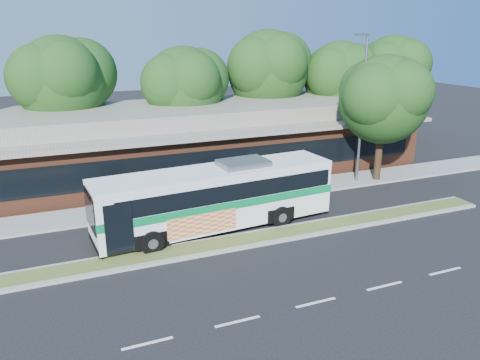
{
  "coord_description": "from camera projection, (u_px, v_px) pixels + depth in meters",
  "views": [
    {
      "loc": [
        -7.98,
        -17.37,
        9.2
      ],
      "look_at": [
        0.56,
        3.48,
        2.0
      ],
      "focal_mm": 35.0,
      "sensor_mm": 36.0,
      "label": 1
    }
  ],
  "objects": [
    {
      "name": "tree_bg_e",
      "position": [
        344.0,
        76.0,
        37.8
      ],
      "size": [
        6.47,
        5.8,
        8.5
      ],
      "color": "black",
      "rests_on": "ground"
    },
    {
      "name": "tree_bg_d",
      "position": [
        272.0,
        68.0,
        36.33
      ],
      "size": [
        6.91,
        6.2,
        9.37
      ],
      "color": "black",
      "rests_on": "ground"
    },
    {
      "name": "ground",
      "position": [
        258.0,
        246.0,
        21.0
      ],
      "size": [
        120.0,
        120.0,
        0.0
      ],
      "primitive_type": "plane",
      "color": "black",
      "rests_on": "ground"
    },
    {
      "name": "transit_bus",
      "position": [
        217.0,
        193.0,
        22.27
      ],
      "size": [
        11.85,
        3.47,
        3.28
      ],
      "rotation": [
        0.0,
        0.0,
        0.08
      ],
      "color": "white",
      "rests_on": "ground"
    },
    {
      "name": "median_strip",
      "position": [
        252.0,
        239.0,
        21.5
      ],
      "size": [
        26.0,
        1.1,
        0.15
      ],
      "primitive_type": "cube",
      "color": "#545926",
      "rests_on": "ground"
    },
    {
      "name": "sidewalk_tree",
      "position": [
        388.0,
        97.0,
        28.72
      ],
      "size": [
        6.04,
        5.42,
        7.92
      ],
      "color": "black",
      "rests_on": "ground"
    },
    {
      "name": "sidewalk",
      "position": [
        211.0,
        199.0,
        26.62
      ],
      "size": [
        44.0,
        2.6,
        0.12
      ],
      "primitive_type": "cube",
      "color": "gray",
      "rests_on": "ground"
    },
    {
      "name": "tree_bg_b",
      "position": [
        68.0,
        79.0,
        30.98
      ],
      "size": [
        6.69,
        6.0,
        9.0
      ],
      "color": "black",
      "rests_on": "ground"
    },
    {
      "name": "plaza_building",
      "position": [
        179.0,
        140.0,
        31.8
      ],
      "size": [
        33.2,
        11.2,
        4.45
      ],
      "color": "brown",
      "rests_on": "ground"
    },
    {
      "name": "tree_bg_f",
      "position": [
        396.0,
        69.0,
        40.76
      ],
      "size": [
        6.69,
        6.0,
        8.92
      ],
      "color": "black",
      "rests_on": "ground"
    },
    {
      "name": "lamp_post",
      "position": [
        362.0,
        105.0,
        28.25
      ],
      "size": [
        0.93,
        0.18,
        9.07
      ],
      "color": "slate",
      "rests_on": "ground"
    },
    {
      "name": "tree_bg_c",
      "position": [
        189.0,
        84.0,
        33.14
      ],
      "size": [
        6.24,
        5.6,
        8.26
      ],
      "color": "black",
      "rests_on": "ground"
    }
  ]
}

